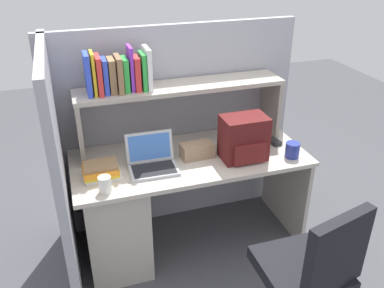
{
  "coord_description": "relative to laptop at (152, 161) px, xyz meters",
  "views": [
    {
      "loc": [
        -0.74,
        -2.36,
        2.11
      ],
      "look_at": [
        0.0,
        -0.05,
        0.85
      ],
      "focal_mm": 38.63,
      "sensor_mm": 36.0,
      "label": 1
    }
  ],
  "objects": [
    {
      "name": "cubicle_partition_rear",
      "position": [
        0.28,
        0.45,
        -0.01
      ],
      "size": [
        1.84,
        0.05,
        1.55
      ],
      "primitive_type": "cube",
      "color": "#9E9EA8",
      "rests_on": "ground_plane"
    },
    {
      "name": "reference_books_on_shelf",
      "position": [
        -0.13,
        0.27,
        0.52
      ],
      "size": [
        0.41,
        0.19,
        0.29
      ],
      "color": "blue",
      "rests_on": "overhead_hutch"
    },
    {
      "name": "desk_book_stack",
      "position": [
        -0.33,
        -0.01,
        -0.0
      ],
      "size": [
        0.23,
        0.17,
        0.1
      ],
      "color": "white",
      "rests_on": "desk"
    },
    {
      "name": "paper_cup",
      "position": [
        -0.33,
        -0.19,
        0.0
      ],
      "size": [
        0.08,
        0.08,
        0.1
      ],
      "primitive_type": "cylinder",
      "color": "white",
      "rests_on": "desk"
    },
    {
      "name": "computer_mouse",
      "position": [
        0.92,
        0.07,
        -0.03
      ],
      "size": [
        0.08,
        0.11,
        0.03
      ],
      "primitive_type": "cube",
      "rotation": [
        0.0,
        0.0,
        0.2
      ],
      "color": "#262628",
      "rests_on": "desk"
    },
    {
      "name": "laptop",
      "position": [
        0.0,
        0.0,
        0.0
      ],
      "size": [
        0.32,
        0.27,
        0.22
      ],
      "color": "#B7BABF",
      "rests_on": "desk"
    },
    {
      "name": "desk",
      "position": [
        -0.11,
        0.07,
        -0.38
      ],
      "size": [
        1.6,
        0.7,
        0.73
      ],
      "color": "beige",
      "rests_on": "ground_plane"
    },
    {
      "name": "snack_canister",
      "position": [
        0.94,
        -0.15,
        0.0
      ],
      "size": [
        0.1,
        0.1,
        0.11
      ],
      "primitive_type": "cylinder",
      "color": "navy",
      "rests_on": "desk"
    },
    {
      "name": "office_chair",
      "position": [
        0.64,
        -0.91,
        -0.39
      ],
      "size": [
        0.52,
        0.53,
        0.93
      ],
      "rotation": [
        0.0,
        0.0,
        3.39
      ],
      "color": "black",
      "rests_on": "ground_plane"
    },
    {
      "name": "tissue_box",
      "position": [
        0.33,
        0.05,
        -0.0
      ],
      "size": [
        0.23,
        0.13,
        0.1
      ],
      "primitive_type": "cube",
      "rotation": [
        0.0,
        0.0,
        0.05
      ],
      "color": "#9E7F60",
      "rests_on": "desk"
    },
    {
      "name": "backpack",
      "position": [
        0.62,
        -0.06,
        0.1
      ],
      "size": [
        0.3,
        0.23,
        0.3
      ],
      "color": "#591919",
      "rests_on": "desk"
    },
    {
      "name": "ground_plane",
      "position": [
        0.28,
        0.07,
        -0.78
      ],
      "size": [
        8.0,
        8.0,
        0.0
      ],
      "primitive_type": "plane",
      "color": "#4C4C51"
    },
    {
      "name": "cubicle_partition_left",
      "position": [
        -0.57,
        0.02,
        -0.01
      ],
      "size": [
        0.05,
        1.06,
        1.55
      ],
      "primitive_type": "cube",
      "color": "#9E9EA8",
      "rests_on": "ground_plane"
    },
    {
      "name": "overhead_hutch",
      "position": [
        0.28,
        0.27,
        0.3
      ],
      "size": [
        1.44,
        0.28,
        0.45
      ],
      "color": "gray",
      "rests_on": "desk"
    }
  ]
}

